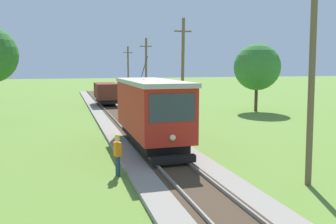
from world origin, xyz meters
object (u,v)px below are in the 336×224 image
utility_pole_near_tram (312,76)px  utility_pole_distant (128,71)px  freight_car (106,93)px  utility_pole_mid (183,71)px  tree_left_far (257,67)px  utility_pole_far (146,71)px  red_tram (151,110)px  track_worker (118,153)px

utility_pole_near_tram → utility_pole_distant: 40.28m
freight_car → utility_pole_distant: (4.46, 11.24, 2.22)m
utility_pole_mid → utility_pole_distant: bearing=90.0°
utility_pole_distant → tree_left_far: (9.59, -19.80, 0.66)m
utility_pole_far → tree_left_far: size_ratio=1.14×
red_tram → tree_left_far: bearing=43.1°
freight_car → utility_pole_far: bearing=-8.4°
freight_car → utility_pole_near_tram: utility_pole_near_tram is taller
red_tram → utility_pole_distant: 33.26m
freight_car → tree_left_far: tree_left_far is taller
utility_pole_distant → tree_left_far: size_ratio=1.09×
tree_left_far → utility_pole_far: bearing=140.5°
red_tram → track_worker: red_tram is taller
freight_car → utility_pole_distant: bearing=68.4°
utility_pole_far → utility_pole_distant: utility_pole_far is taller
utility_pole_far → utility_pole_mid: bearing=-90.0°
utility_pole_mid → utility_pole_distant: 25.01m
utility_pole_near_tram → utility_pole_far: 28.38m
track_worker → tree_left_far: size_ratio=0.26×
red_tram → utility_pole_distant: (4.46, 32.93, 1.59)m
red_tram → utility_pole_mid: utility_pole_mid is taller
freight_car → utility_pole_far: (4.46, -0.66, 2.38)m
utility_pole_near_tram → track_worker: utility_pole_near_tram is taller
freight_car → track_worker: size_ratio=2.91×
utility_pole_mid → tree_left_far: utility_pole_mid is taller
utility_pole_far → utility_pole_distant: (0.00, 11.90, -0.16)m
utility_pole_far → utility_pole_distant: bearing=90.0°
utility_pole_near_tram → utility_pole_far: size_ratio=1.07×
utility_pole_near_tram → utility_pole_distant: size_ratio=1.11×
red_tram → freight_car: 21.69m
utility_pole_near_tram → utility_pole_distant: (0.00, 40.27, -0.41)m
freight_car → tree_left_far: bearing=-31.3°
freight_car → utility_pole_mid: 14.71m
utility_pole_far → track_worker: bearing=-105.3°
freight_car → utility_pole_far: size_ratio=0.68×
utility_pole_distant → track_worker: size_ratio=4.13×
track_worker → utility_pole_distant: bearing=70.2°
freight_car → tree_left_far: (14.05, -8.55, 2.89)m
utility_pole_distant → utility_pole_mid: bearing=-90.0°
freight_car → utility_pole_distant: size_ratio=0.71×
red_tram → utility_pole_distant: utility_pole_distant is taller
utility_pole_near_tram → utility_pole_distant: utility_pole_near_tram is taller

